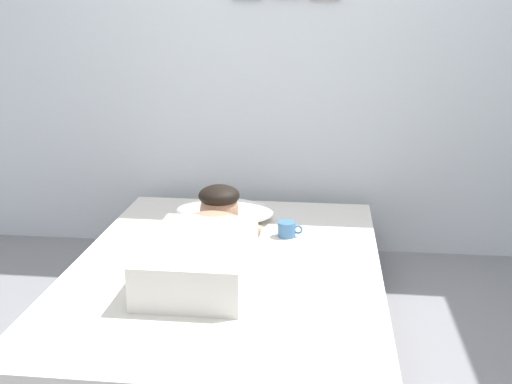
{
  "coord_description": "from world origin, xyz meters",
  "views": [
    {
      "loc": [
        0.25,
        -2.27,
        1.44
      ],
      "look_at": [
        -0.08,
        0.59,
        0.58
      ],
      "focal_mm": 44.29,
      "sensor_mm": 36.0,
      "label": 1
    }
  ],
  "objects_px": {
    "bed": "(227,298)",
    "coffee_cup": "(287,229)",
    "person_lying": "(205,245)",
    "cell_phone": "(200,294)",
    "pillow": "(225,211)"
  },
  "relations": [
    {
      "from": "pillow",
      "to": "person_lying",
      "type": "height_order",
      "value": "person_lying"
    },
    {
      "from": "person_lying",
      "to": "cell_phone",
      "type": "height_order",
      "value": "person_lying"
    },
    {
      "from": "person_lying",
      "to": "cell_phone",
      "type": "bearing_deg",
      "value": -84.3
    },
    {
      "from": "coffee_cup",
      "to": "pillow",
      "type": "bearing_deg",
      "value": 150.79
    },
    {
      "from": "bed",
      "to": "person_lying",
      "type": "bearing_deg",
      "value": -149.75
    },
    {
      "from": "person_lying",
      "to": "cell_phone",
      "type": "xyz_separation_m",
      "value": [
        0.03,
        -0.27,
        -0.1
      ]
    },
    {
      "from": "pillow",
      "to": "cell_phone",
      "type": "xyz_separation_m",
      "value": [
        0.04,
        -0.89,
        -0.05
      ]
    },
    {
      "from": "bed",
      "to": "coffee_cup",
      "type": "height_order",
      "value": "coffee_cup"
    },
    {
      "from": "cell_phone",
      "to": "person_lying",
      "type": "bearing_deg",
      "value": 95.7
    },
    {
      "from": "pillow",
      "to": "bed",
      "type": "bearing_deg",
      "value": -80.22
    },
    {
      "from": "bed",
      "to": "coffee_cup",
      "type": "bearing_deg",
      "value": 56.88
    },
    {
      "from": "bed",
      "to": "coffee_cup",
      "type": "distance_m",
      "value": 0.49
    },
    {
      "from": "bed",
      "to": "cell_phone",
      "type": "distance_m",
      "value": 0.37
    },
    {
      "from": "coffee_cup",
      "to": "cell_phone",
      "type": "relative_size",
      "value": 0.89
    },
    {
      "from": "person_lying",
      "to": "cell_phone",
      "type": "relative_size",
      "value": 6.57
    }
  ]
}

